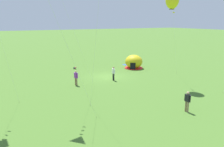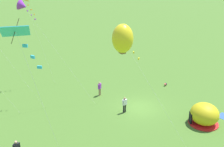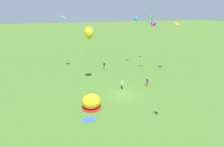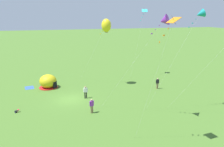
% 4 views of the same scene
% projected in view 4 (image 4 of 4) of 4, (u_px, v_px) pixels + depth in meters
% --- Properties ---
extents(ground_plane, '(300.00, 300.00, 0.00)m').
position_uv_depth(ground_plane, '(71.00, 99.00, 29.28)').
color(ground_plane, '#477028').
extents(popup_tent, '(2.81, 2.81, 2.10)m').
position_uv_depth(popup_tent, '(48.00, 82.00, 33.73)').
color(popup_tent, gold).
rests_on(popup_tent, ground).
extents(picnic_blanket, '(1.87, 1.53, 0.01)m').
position_uv_depth(picnic_blanket, '(29.00, 88.00, 33.94)').
color(picnic_blanket, '#3359A5').
rests_on(picnic_blanket, ground).
extents(toddler_crawling, '(0.40, 0.55, 0.32)m').
position_uv_depth(toddler_crawling, '(17.00, 111.00, 25.27)').
color(toddler_crawling, black).
rests_on(toddler_crawling, ground).
extents(person_center_field, '(0.27, 0.59, 1.72)m').
position_uv_depth(person_center_field, '(86.00, 92.00, 29.40)').
color(person_center_field, black).
rests_on(person_center_field, ground).
extents(person_watching_sky, '(0.37, 0.55, 1.72)m').
position_uv_depth(person_watching_sky, '(92.00, 105.00, 24.95)').
color(person_watching_sky, '#8C7251').
rests_on(person_watching_sky, ground).
extents(person_near_tent, '(0.27, 0.59, 1.72)m').
position_uv_depth(person_near_tent, '(157.00, 83.00, 33.21)').
color(person_near_tent, '#8C7251').
rests_on(person_near_tent, ground).
extents(kite_cyan, '(1.94, 3.56, 12.15)m').
position_uv_depth(kite_cyan, '(144.00, 13.00, 38.39)').
color(kite_cyan, silver).
rests_on(kite_cyan, ground).
extents(kite_yellow, '(5.65, 4.23, 10.42)m').
position_uv_depth(kite_yellow, '(106.00, 26.00, 32.90)').
color(kite_yellow, silver).
rests_on(kite_yellow, ground).
extents(kite_orange, '(2.19, 2.58, 10.90)m').
position_uv_depth(kite_orange, '(171.00, 25.00, 16.57)').
color(kite_orange, silver).
rests_on(kite_orange, ground).
extents(kite_purple, '(6.03, 5.71, 11.05)m').
position_uv_depth(kite_purple, '(164.00, 21.00, 21.02)').
color(kite_purple, silver).
rests_on(kite_purple, ground).
extents(kite_teal, '(1.83, 6.02, 11.61)m').
position_uv_depth(kite_teal, '(200.00, 14.00, 23.69)').
color(kite_teal, silver).
rests_on(kite_teal, ground).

